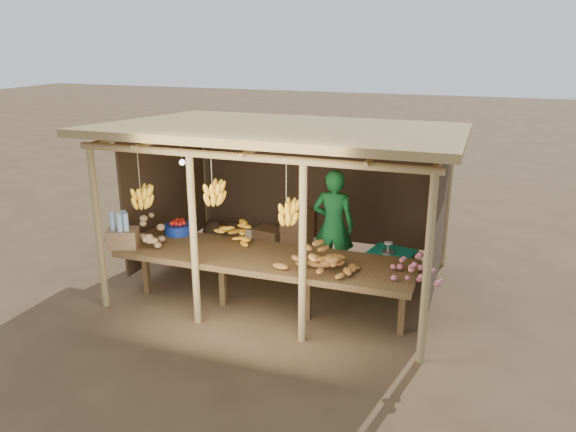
% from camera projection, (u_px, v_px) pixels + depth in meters
% --- Properties ---
extents(ground, '(60.00, 60.00, 0.00)m').
position_uv_depth(ground, '(288.00, 283.00, 8.33)').
color(ground, brown).
rests_on(ground, ground).
extents(stall_structure, '(4.70, 3.50, 2.43)m').
position_uv_depth(stall_structure, '(281.00, 157.00, 7.71)').
color(stall_structure, tan).
rests_on(stall_structure, ground).
extents(counter, '(3.90, 1.05, 0.80)m').
position_uv_depth(counter, '(264.00, 260.00, 7.25)').
color(counter, brown).
rests_on(counter, ground).
extents(potato_heap, '(1.02, 0.73, 0.36)m').
position_uv_depth(potato_heap, '(141.00, 229.00, 7.67)').
color(potato_heap, tan).
rests_on(potato_heap, counter).
extents(sweet_potato_heap, '(1.04, 0.79, 0.36)m').
position_uv_depth(sweet_potato_heap, '(314.00, 258.00, 6.67)').
color(sweet_potato_heap, '#9E6528').
rests_on(sweet_potato_heap, counter).
extents(onion_heap, '(0.84, 0.68, 0.35)m').
position_uv_depth(onion_heap, '(413.00, 265.00, 6.47)').
color(onion_heap, '#C6606F').
rests_on(onion_heap, counter).
extents(banana_pile, '(0.61, 0.36, 0.35)m').
position_uv_depth(banana_pile, '(233.00, 229.00, 7.72)').
color(banana_pile, yellow).
rests_on(banana_pile, counter).
extents(tomato_basin, '(0.39, 0.39, 0.20)m').
position_uv_depth(tomato_basin, '(178.00, 228.00, 8.02)').
color(tomato_basin, navy).
rests_on(tomato_basin, counter).
extents(bottle_box, '(0.48, 0.43, 0.49)m').
position_uv_depth(bottle_box, '(122.00, 233.00, 7.49)').
color(bottle_box, olive).
rests_on(bottle_box, counter).
extents(vendor, '(0.65, 0.46, 1.69)m').
position_uv_depth(vendor, '(333.00, 226.00, 8.23)').
color(vendor, '#186F2E').
rests_on(vendor, ground).
extents(tarp_crate, '(0.72, 0.65, 0.73)m').
position_uv_depth(tarp_crate, '(391.00, 268.00, 8.11)').
color(tarp_crate, brown).
rests_on(tarp_crate, ground).
extents(carton_stack, '(1.02, 0.43, 0.74)m').
position_uv_depth(carton_stack, '(287.00, 234.00, 9.45)').
color(carton_stack, olive).
rests_on(carton_stack, ground).
extents(burlap_sacks, '(0.78, 0.41, 0.55)m').
position_uv_depth(burlap_sacks, '(223.00, 234.00, 9.73)').
color(burlap_sacks, '#443220').
rests_on(burlap_sacks, ground).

